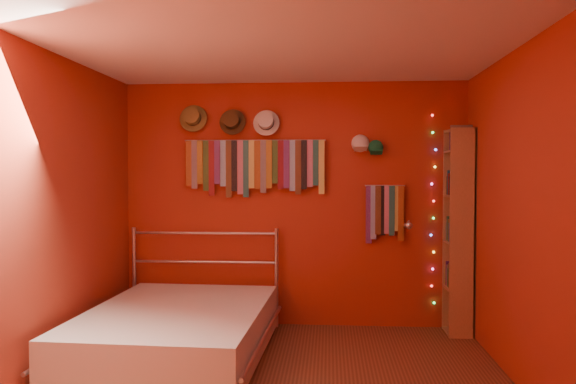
% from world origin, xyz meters
% --- Properties ---
extents(back_wall, '(3.50, 0.02, 2.50)m').
position_xyz_m(back_wall, '(0.00, 1.75, 1.25)').
color(back_wall, '#A4281A').
rests_on(back_wall, ground).
extents(right_wall, '(0.02, 3.50, 2.50)m').
position_xyz_m(right_wall, '(1.75, 0.00, 1.25)').
color(right_wall, '#A4281A').
rests_on(right_wall, ground).
extents(left_wall, '(0.02, 3.50, 2.50)m').
position_xyz_m(left_wall, '(-1.75, 0.00, 1.25)').
color(left_wall, '#A4281A').
rests_on(left_wall, ground).
extents(ceiling, '(3.50, 3.50, 0.02)m').
position_xyz_m(ceiling, '(0.00, 0.00, 2.50)').
color(ceiling, white).
rests_on(ceiling, back_wall).
extents(tie_rack, '(1.45, 0.03, 0.59)m').
position_xyz_m(tie_rack, '(-0.40, 1.68, 1.66)').
color(tie_rack, silver).
rests_on(tie_rack, back_wall).
extents(small_tie_rack, '(0.40, 0.03, 0.59)m').
position_xyz_m(small_tie_rack, '(0.92, 1.69, 1.20)').
color(small_tie_rack, silver).
rests_on(small_tie_rack, back_wall).
extents(fedora_olive, '(0.28, 0.15, 0.28)m').
position_xyz_m(fedora_olive, '(-1.03, 1.65, 2.14)').
color(fedora_olive, olive).
rests_on(fedora_olive, back_wall).
extents(fedora_brown, '(0.27, 0.15, 0.27)m').
position_xyz_m(fedora_brown, '(-0.63, 1.66, 2.10)').
color(fedora_brown, '#443118').
rests_on(fedora_brown, back_wall).
extents(fedora_white, '(0.27, 0.15, 0.26)m').
position_xyz_m(fedora_white, '(-0.28, 1.66, 2.09)').
color(fedora_white, silver).
rests_on(fedora_white, back_wall).
extents(cap_white, '(0.18, 0.23, 0.18)m').
position_xyz_m(cap_white, '(0.67, 1.70, 1.87)').
color(cap_white, white).
rests_on(cap_white, back_wall).
extents(cap_green, '(0.17, 0.21, 0.17)m').
position_xyz_m(cap_green, '(0.83, 1.70, 1.83)').
color(cap_green, '#1A7842').
rests_on(cap_green, back_wall).
extents(fairy_lights, '(0.06, 0.02, 1.91)m').
position_xyz_m(fairy_lights, '(1.41, 1.71, 1.20)').
color(fairy_lights, '#FF3333').
rests_on(fairy_lights, back_wall).
extents(reading_lamp, '(0.07, 0.31, 0.09)m').
position_xyz_m(reading_lamp, '(1.13, 1.51, 1.06)').
color(reading_lamp, silver).
rests_on(reading_lamp, back_wall).
extents(bookshelf, '(0.25, 0.34, 2.00)m').
position_xyz_m(bookshelf, '(1.66, 1.53, 1.02)').
color(bookshelf, olive).
rests_on(bookshelf, ground).
extents(bed, '(1.60, 2.11, 1.01)m').
position_xyz_m(bed, '(-0.92, 0.60, 0.23)').
color(bed, silver).
rests_on(bed, ground).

